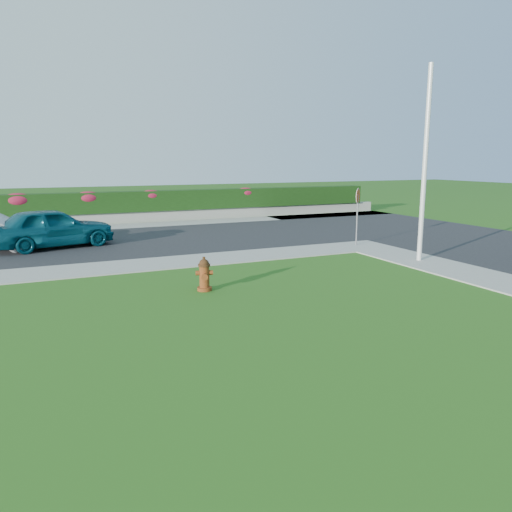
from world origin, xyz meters
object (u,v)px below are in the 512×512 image
stop_sign (358,203)px  fire_hydrant (204,275)px  utility_pole (425,166)px  sedan_teal (52,228)px

stop_sign → fire_hydrant: bearing=-170.8°
fire_hydrant → stop_sign: stop_sign is taller
fire_hydrant → stop_sign: (7.80, 4.14, 1.27)m
utility_pole → stop_sign: (-0.09, 3.47, -1.51)m
fire_hydrant → utility_pole: utility_pole is taller
fire_hydrant → utility_pole: bearing=20.4°
fire_hydrant → utility_pole: 8.39m
fire_hydrant → sedan_teal: bearing=127.0°
fire_hydrant → utility_pole: (7.89, 0.66, 2.78)m
stop_sign → utility_pole: bearing=-107.2°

